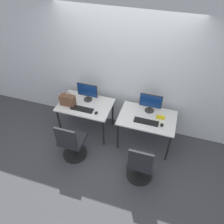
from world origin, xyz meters
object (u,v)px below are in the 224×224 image
keyboard_right (146,122)px  keyboard_left (82,109)px  monitor_left (87,92)px  mouse_left (96,113)px  office_chair_right (140,165)px  office_chair_left (72,144)px  handbag (68,100)px  monitor_right (151,102)px  mouse_right (162,125)px

keyboard_right → keyboard_left: bearing=-178.7°
monitor_left → mouse_left: 0.50m
keyboard_right → office_chair_right: 0.80m
office_chair_left → handbag: 0.87m
office_chair_right → handbag: bearing=156.1°
office_chair_left → monitor_right: size_ratio=2.14×
mouse_left → mouse_right: bearing=2.4°
mouse_left → keyboard_right: mouse_left is taller
monitor_left → keyboard_right: 1.32m
keyboard_left → office_chair_right: bearing=-27.0°
handbag → office_chair_left: bearing=-62.8°
mouse_left → keyboard_right: bearing=3.4°
mouse_left → keyboard_right: (0.96, 0.06, -0.01)m
mouse_right → mouse_left: bearing=-177.6°
handbag → mouse_right: bearing=-0.9°
mouse_right → monitor_left: bearing=169.3°
mouse_left → monitor_right: monitor_right is taller
monitor_left → keyboard_right: (1.27, -0.29, -0.20)m
monitor_left → keyboard_left: monitor_left is taller
monitor_left → office_chair_left: (0.02, -0.93, -0.55)m
mouse_right → office_chair_right: bearing=-106.8°
monitor_left → office_chair_left: bearing=-88.8°
mouse_left → office_chair_left: office_chair_left is taller
monitor_left → handbag: (-0.32, -0.26, -0.09)m
mouse_left → handbag: bearing=172.6°
office_chair_left → office_chair_right: (1.32, -0.07, 0.00)m
handbag → monitor_left: bearing=39.4°
monitor_left → office_chair_left: size_ratio=0.47×
office_chair_right → mouse_right: bearing=73.2°
mouse_right → monitor_right: bearing=130.2°
mouse_right → handbag: 1.88m
keyboard_left → handbag: 0.34m
monitor_left → handbag: bearing=-140.6°
keyboard_left → keyboard_right: bearing=1.3°
office_chair_left → keyboard_right: office_chair_left is taller
handbag → keyboard_left: bearing=-9.5°
monitor_right → mouse_right: (0.29, -0.34, -0.19)m
monitor_right → keyboard_right: 0.39m
monitor_right → office_chair_right: bearing=-86.0°
office_chair_left → mouse_right: (1.54, 0.63, 0.36)m
mouse_right → handbag: bearing=179.1°
office_chair_left → keyboard_right: (1.25, 0.64, 0.35)m
monitor_left → monitor_right: bearing=2.0°
monitor_left → mouse_left: size_ratio=4.74×
mouse_right → keyboard_left: bearing=-179.1°
monitor_left → office_chair_right: 1.76m
monitor_left → mouse_left: monitor_left is taller
monitor_right → office_chair_right: (0.07, -1.05, -0.55)m
monitor_left → office_chair_left: monitor_left is taller
keyboard_left → office_chair_left: 0.70m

